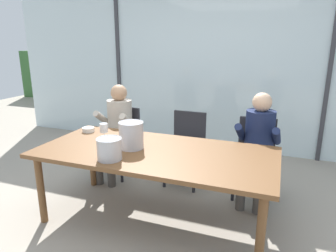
{
  "coord_description": "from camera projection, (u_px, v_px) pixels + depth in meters",
  "views": [
    {
      "loc": [
        1.07,
        -2.49,
        1.74
      ],
      "look_at": [
        0.0,
        0.35,
        0.89
      ],
      "focal_mm": 32.45,
      "sensor_mm": 36.0,
      "label": 1
    }
  ],
  "objects": [
    {
      "name": "wine_glass_by_left_taster",
      "position": [
        137.0,
        126.0,
        3.25
      ],
      "size": [
        0.08,
        0.08,
        0.17
      ],
      "color": "silver",
      "rests_on": "dining_table"
    },
    {
      "name": "ground",
      "position": [
        185.0,
        179.0,
        3.98
      ],
      "size": [
        14.0,
        14.0,
        0.0
      ],
      "primitive_type": "plane",
      "color": "#9E9384"
    },
    {
      "name": "wine_glass_near_bucket",
      "position": [
        104.0,
        129.0,
        3.18
      ],
      "size": [
        0.08,
        0.08,
        0.17
      ],
      "color": "silver",
      "rests_on": "dining_table"
    },
    {
      "name": "ice_bucket_primary",
      "position": [
        131.0,
        135.0,
        2.91
      ],
      "size": [
        0.24,
        0.24,
        0.26
      ],
      "color": "#B7B7BC",
      "rests_on": "dining_table"
    },
    {
      "name": "person_navy_polo",
      "position": [
        258.0,
        140.0,
        3.32
      ],
      "size": [
        0.48,
        0.63,
        1.21
      ],
      "rotation": [
        0.0,
        0.0,
        -0.07
      ],
      "color": "#192347",
      "rests_on": "ground"
    },
    {
      "name": "dining_table",
      "position": [
        155.0,
        157.0,
        2.9
      ],
      "size": [
        2.26,
        1.06,
        0.74
      ],
      "color": "brown",
      "rests_on": "ground"
    },
    {
      "name": "hillside_vineyard",
      "position": [
        242.0,
        79.0,
        8.45
      ],
      "size": [
        13.46,
        2.4,
        1.45
      ],
      "primitive_type": "cube",
      "color": "#386633",
      "rests_on": "ground"
    },
    {
      "name": "chair_left_of_center",
      "position": [
        187.0,
        142.0,
        3.8
      ],
      "size": [
        0.45,
        0.45,
        0.89
      ],
      "rotation": [
        0.0,
        0.0,
        -0.03
      ],
      "color": "#232328",
      "rests_on": "ground"
    },
    {
      "name": "window_mullion_left",
      "position": [
        119.0,
        67.0,
        5.39
      ],
      "size": [
        0.06,
        0.06,
        2.6
      ],
      "primitive_type": "cube",
      "color": "#38383D",
      "rests_on": "ground"
    },
    {
      "name": "tasting_bowl",
      "position": [
        88.0,
        130.0,
        3.47
      ],
      "size": [
        0.14,
        0.14,
        0.05
      ],
      "primitive_type": "cylinder",
      "color": "silver",
      "rests_on": "dining_table"
    },
    {
      "name": "ice_bucket_secondary",
      "position": [
        109.0,
        149.0,
        2.64
      ],
      "size": [
        0.22,
        0.22,
        0.19
      ],
      "color": "#B7B7BC",
      "rests_on": "dining_table"
    },
    {
      "name": "window_glass_panel",
      "position": [
        212.0,
        70.0,
        4.84
      ],
      "size": [
        7.46,
        0.03,
        2.6
      ],
      "primitive_type": "cube",
      "color": "silver",
      "rests_on": "ground"
    },
    {
      "name": "chair_near_curtain",
      "position": [
        122.0,
        135.0,
        4.08
      ],
      "size": [
        0.5,
        0.5,
        0.89
      ],
      "rotation": [
        0.0,
        0.0,
        -0.15
      ],
      "color": "#232328",
      "rests_on": "ground"
    },
    {
      "name": "window_mullion_right",
      "position": [
        329.0,
        74.0,
        4.25
      ],
      "size": [
        0.06,
        0.06,
        2.6
      ],
      "primitive_type": "cube",
      "color": "#38383D",
      "rests_on": "ground"
    },
    {
      "name": "chair_center",
      "position": [
        255.0,
        151.0,
        3.49
      ],
      "size": [
        0.44,
        0.44,
        0.89
      ],
      "rotation": [
        0.0,
        0.0,
        0.0
      ],
      "color": "#232328",
      "rests_on": "ground"
    },
    {
      "name": "person_beige_jumper",
      "position": [
        117.0,
        125.0,
        3.91
      ],
      "size": [
        0.47,
        0.62,
        1.21
      ],
      "rotation": [
        0.0,
        0.0,
        -0.03
      ],
      "color": "#B7AD9E",
      "rests_on": "ground"
    }
  ]
}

